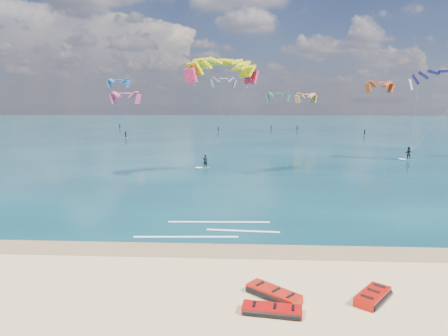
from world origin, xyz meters
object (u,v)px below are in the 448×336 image
Objects in this scene: kitesurfer_main at (214,111)px; kitesurfer_far at (429,106)px; packed_kite_right at (372,301)px; packed_kite_left at (272,314)px; packed_kite_mid at (273,297)px.

kitesurfer_far is at bearing -9.38° from kitesurfer_main.
packed_kite_left is at bearing 145.23° from packed_kite_right.
packed_kite_right is at bearing 24.99° from packed_kite_left.
packed_kite_right reaches higher than packed_kite_left.
kitesurfer_main reaches higher than packed_kite_mid.
packed_kite_mid is at bearing 91.73° from packed_kite_left.
packed_kite_mid is (0.16, 1.32, 0.00)m from packed_kite_left.
packed_kite_right is 31.09m from kitesurfer_main.
packed_kite_mid is 4.09m from packed_kite_right.
kitesurfer_main is 1.01× the size of kitesurfer_far.
packed_kite_left is 47.64m from kitesurfer_far.
kitesurfer_main is at bearing -141.06° from kitesurfer_far.
packed_kite_left is at bearing -111.35° from kitesurfer_main.
kitesurfer_main is at bearing 139.38° from packed_kite_mid.
packed_kite_mid reaches higher than packed_kite_left.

